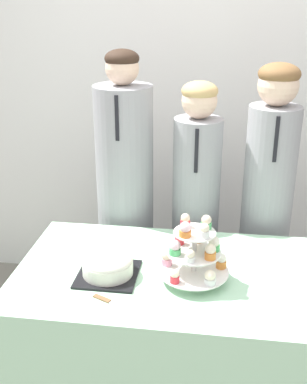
{
  "coord_description": "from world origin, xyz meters",
  "views": [
    {
      "loc": [
        0.16,
        -1.37,
        1.84
      ],
      "look_at": [
        -0.1,
        0.44,
        1.09
      ],
      "focal_mm": 45.0,
      "sensor_mm": 36.0,
      "label": 1
    }
  ],
  "objects_px": {
    "student_0": "(126,209)",
    "cupcake_stand": "(194,251)",
    "round_cake": "(108,264)",
    "cake_knife": "(111,303)",
    "student_2": "(266,216)",
    "student_1": "(195,221)"
  },
  "relations": [
    {
      "from": "cake_knife",
      "to": "student_2",
      "type": "height_order",
      "value": "student_2"
    },
    {
      "from": "student_2",
      "to": "student_0",
      "type": "bearing_deg",
      "value": 180.0
    },
    {
      "from": "student_0",
      "to": "student_2",
      "type": "relative_size",
      "value": 1.03
    },
    {
      "from": "round_cake",
      "to": "cupcake_stand",
      "type": "relative_size",
      "value": 0.86
    },
    {
      "from": "cake_knife",
      "to": "student_1",
      "type": "distance_m",
      "value": 0.9
    },
    {
      "from": "round_cake",
      "to": "cake_knife",
      "type": "bearing_deg",
      "value": -73.4
    },
    {
      "from": "round_cake",
      "to": "cupcake_stand",
      "type": "xyz_separation_m",
      "value": [
        0.36,
        0.01,
        0.08
      ]
    },
    {
      "from": "student_0",
      "to": "student_1",
      "type": "distance_m",
      "value": 0.38
    },
    {
      "from": "student_0",
      "to": "student_1",
      "type": "relative_size",
      "value": 1.1
    },
    {
      "from": "student_0",
      "to": "student_2",
      "type": "bearing_deg",
      "value": -0.0
    },
    {
      "from": "student_2",
      "to": "student_1",
      "type": "bearing_deg",
      "value": -180.0
    },
    {
      "from": "round_cake",
      "to": "cake_knife",
      "type": "height_order",
      "value": "round_cake"
    },
    {
      "from": "cake_knife",
      "to": "cupcake_stand",
      "type": "bearing_deg",
      "value": 59.36
    },
    {
      "from": "student_1",
      "to": "student_2",
      "type": "distance_m",
      "value": 0.37
    },
    {
      "from": "cake_knife",
      "to": "round_cake",
      "type": "bearing_deg",
      "value": 131.78
    },
    {
      "from": "cupcake_stand",
      "to": "student_0",
      "type": "height_order",
      "value": "student_0"
    },
    {
      "from": "cupcake_stand",
      "to": "student_1",
      "type": "bearing_deg",
      "value": 92.65
    },
    {
      "from": "round_cake",
      "to": "student_2",
      "type": "height_order",
      "value": "student_2"
    },
    {
      "from": "round_cake",
      "to": "student_0",
      "type": "bearing_deg",
      "value": 94.7
    },
    {
      "from": "round_cake",
      "to": "student_1",
      "type": "bearing_deg",
      "value": 63.63
    },
    {
      "from": "student_0",
      "to": "cupcake_stand",
      "type": "bearing_deg",
      "value": -57.6
    },
    {
      "from": "round_cake",
      "to": "student_2",
      "type": "bearing_deg",
      "value": 43.46
    }
  ]
}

